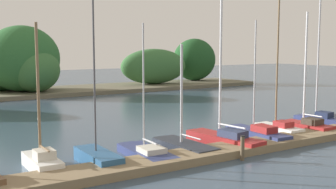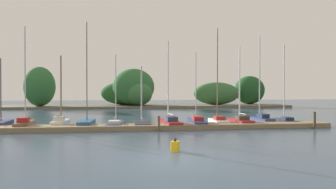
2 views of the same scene
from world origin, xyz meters
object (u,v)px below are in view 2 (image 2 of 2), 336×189
at_px(sailboat_11, 285,119).
at_px(mooring_piling_1, 159,124).
at_px(sailboat_4, 116,124).
at_px(sailboat_5, 142,123).
at_px(sailboat_0, 1,123).
at_px(sailboat_8, 218,120).
at_px(sailboat_6, 169,121).
at_px(sailboat_10, 260,118).
at_px(channel_buoy_0, 175,146).
at_px(sailboat_3, 87,123).
at_px(sailboat_7, 196,122).
at_px(sailboat_9, 240,120).
at_px(sailboat_1, 25,123).
at_px(mooring_piling_2, 315,120).
at_px(sailboat_2, 61,122).

distance_m(sailboat_11, mooring_piling_1, 11.95).
height_order(sailboat_4, sailboat_5, sailboat_4).
bearing_deg(sailboat_0, mooring_piling_1, -113.76).
bearing_deg(sailboat_0, sailboat_8, -99.54).
bearing_deg(sailboat_6, sailboat_10, -91.39).
height_order(sailboat_4, channel_buoy_0, sailboat_4).
bearing_deg(sailboat_3, sailboat_4, -92.09).
bearing_deg(sailboat_7, sailboat_8, -78.05).
relative_size(sailboat_9, mooring_piling_1, 6.31).
bearing_deg(sailboat_11, sailboat_4, 97.04).
relative_size(sailboat_5, sailboat_6, 0.70).
relative_size(sailboat_10, sailboat_11, 1.12).
distance_m(sailboat_4, sailboat_11, 14.76).
bearing_deg(mooring_piling_1, sailboat_11, 15.57).
relative_size(sailboat_1, mooring_piling_1, 7.41).
distance_m(sailboat_0, mooring_piling_2, 24.59).
height_order(sailboat_9, channel_buoy_0, sailboat_9).
xyz_separation_m(sailboat_1, sailboat_10, (19.44, 0.87, 0.05)).
xyz_separation_m(sailboat_2, sailboat_10, (16.95, 0.29, 0.05)).
xyz_separation_m(sailboat_3, sailboat_9, (12.62, -0.14, 0.03)).
bearing_deg(sailboat_8, sailboat_2, 89.80).
distance_m(sailboat_4, sailboat_10, 12.62).
xyz_separation_m(sailboat_1, sailboat_11, (21.60, 0.63, -0.06)).
bearing_deg(channel_buoy_0, sailboat_9, 53.27).
xyz_separation_m(sailboat_0, channel_buoy_0, (12.44, -10.38, -0.07)).
bearing_deg(sailboat_9, sailboat_5, 86.38).
bearing_deg(sailboat_2, mooring_piling_1, -112.40).
relative_size(sailboat_10, channel_buoy_0, 12.55).
distance_m(sailboat_7, sailboat_9, 3.77).
xyz_separation_m(sailboat_1, sailboat_4, (6.85, 0.02, -0.18)).
distance_m(mooring_piling_1, mooring_piling_2, 12.02).
height_order(sailboat_4, sailboat_6, sailboat_6).
bearing_deg(sailboat_9, channel_buoy_0, 141.22).
xyz_separation_m(sailboat_0, sailboat_4, (9.05, -0.97, -0.06)).
xyz_separation_m(sailboat_4, sailboat_8, (8.54, 0.36, 0.20)).
height_order(sailboat_4, sailboat_7, sailboat_7).
height_order(sailboat_5, channel_buoy_0, sailboat_5).
relative_size(sailboat_4, sailboat_7, 0.95).
distance_m(sailboat_1, sailboat_3, 4.61).
height_order(sailboat_6, channel_buoy_0, sailboat_6).
xyz_separation_m(sailboat_5, sailboat_9, (8.29, -0.23, 0.15)).
bearing_deg(sailboat_5, sailboat_0, 83.55).
relative_size(sailboat_4, sailboat_11, 0.83).
height_order(sailboat_5, sailboat_8, sailboat_8).
distance_m(sailboat_8, sailboat_9, 1.87).
bearing_deg(sailboat_5, mooring_piling_2, -104.96).
relative_size(sailboat_3, sailboat_11, 1.19).
bearing_deg(sailboat_6, sailboat_0, 77.81).
xyz_separation_m(sailboat_7, sailboat_11, (8.15, 0.58, 0.02)).
bearing_deg(channel_buoy_0, mooring_piling_1, 91.23).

